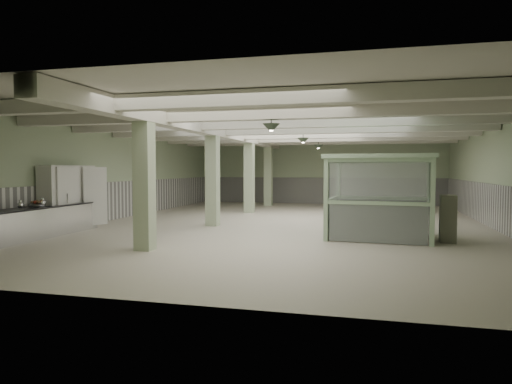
% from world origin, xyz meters
% --- Properties ---
extents(floor, '(20.00, 20.00, 0.00)m').
position_xyz_m(floor, '(0.00, 0.00, 0.00)').
color(floor, beige).
rests_on(floor, ground).
extents(ceiling, '(14.00, 20.00, 0.02)m').
position_xyz_m(ceiling, '(0.00, 0.00, 3.60)').
color(ceiling, beige).
rests_on(ceiling, wall_back).
extents(wall_back, '(14.00, 0.02, 3.60)m').
position_xyz_m(wall_back, '(0.00, 10.00, 1.80)').
color(wall_back, '#A2B28E').
rests_on(wall_back, floor).
extents(wall_front, '(14.00, 0.02, 3.60)m').
position_xyz_m(wall_front, '(0.00, -10.00, 1.80)').
color(wall_front, '#A2B28E').
rests_on(wall_front, floor).
extents(wall_left, '(0.02, 20.00, 3.60)m').
position_xyz_m(wall_left, '(-7.00, 0.00, 1.80)').
color(wall_left, '#A2B28E').
rests_on(wall_left, floor).
extents(wall_right, '(0.02, 20.00, 3.60)m').
position_xyz_m(wall_right, '(7.00, 0.00, 1.80)').
color(wall_right, '#A2B28E').
rests_on(wall_right, floor).
extents(wainscot_left, '(0.05, 19.90, 1.50)m').
position_xyz_m(wainscot_left, '(-6.97, 0.00, 0.75)').
color(wainscot_left, silver).
rests_on(wainscot_left, floor).
extents(wainscot_right, '(0.05, 19.90, 1.50)m').
position_xyz_m(wainscot_right, '(6.97, 0.00, 0.75)').
color(wainscot_right, silver).
rests_on(wainscot_right, floor).
extents(wainscot_back, '(13.90, 0.05, 1.50)m').
position_xyz_m(wainscot_back, '(0.00, 9.97, 0.75)').
color(wainscot_back, silver).
rests_on(wainscot_back, floor).
extents(girder, '(0.45, 19.90, 0.40)m').
position_xyz_m(girder, '(-2.50, 0.00, 3.38)').
color(girder, beige).
rests_on(girder, ceiling).
extents(beam_a, '(13.90, 0.35, 0.32)m').
position_xyz_m(beam_a, '(0.00, -7.50, 3.42)').
color(beam_a, beige).
rests_on(beam_a, ceiling).
extents(beam_b, '(13.90, 0.35, 0.32)m').
position_xyz_m(beam_b, '(0.00, -5.00, 3.42)').
color(beam_b, beige).
rests_on(beam_b, ceiling).
extents(beam_c, '(13.90, 0.35, 0.32)m').
position_xyz_m(beam_c, '(0.00, -2.50, 3.42)').
color(beam_c, beige).
rests_on(beam_c, ceiling).
extents(beam_d, '(13.90, 0.35, 0.32)m').
position_xyz_m(beam_d, '(0.00, 0.00, 3.42)').
color(beam_d, beige).
rests_on(beam_d, ceiling).
extents(beam_e, '(13.90, 0.35, 0.32)m').
position_xyz_m(beam_e, '(0.00, 2.50, 3.42)').
color(beam_e, beige).
rests_on(beam_e, ceiling).
extents(beam_f, '(13.90, 0.35, 0.32)m').
position_xyz_m(beam_f, '(0.00, 5.00, 3.42)').
color(beam_f, beige).
rests_on(beam_f, ceiling).
extents(beam_g, '(13.90, 0.35, 0.32)m').
position_xyz_m(beam_g, '(0.00, 7.50, 3.42)').
color(beam_g, beige).
rests_on(beam_g, ceiling).
extents(column_a, '(0.42, 0.42, 3.60)m').
position_xyz_m(column_a, '(-2.50, -6.00, 1.80)').
color(column_a, '#ACBE99').
rests_on(column_a, floor).
extents(column_b, '(0.42, 0.42, 3.60)m').
position_xyz_m(column_b, '(-2.50, -1.00, 1.80)').
color(column_b, '#ACBE99').
rests_on(column_b, floor).
extents(column_c, '(0.42, 0.42, 3.60)m').
position_xyz_m(column_c, '(-2.50, 4.00, 1.80)').
color(column_c, '#ACBE99').
rests_on(column_c, floor).
extents(column_d, '(0.42, 0.42, 3.60)m').
position_xyz_m(column_d, '(-2.50, 8.00, 1.80)').
color(column_d, '#ACBE99').
rests_on(column_d, floor).
extents(pendant_front, '(0.44, 0.44, 0.22)m').
position_xyz_m(pendant_front, '(0.50, -5.00, 3.05)').
color(pendant_front, '#323F2F').
rests_on(pendant_front, ceiling).
extents(pendant_mid, '(0.44, 0.44, 0.22)m').
position_xyz_m(pendant_mid, '(0.50, 0.50, 3.05)').
color(pendant_mid, '#323F2F').
rests_on(pendant_mid, ceiling).
extents(pendant_back, '(0.44, 0.44, 0.22)m').
position_xyz_m(pendant_back, '(0.50, 5.50, 3.05)').
color(pendant_back, '#323F2F').
rests_on(pendant_back, ceiling).
extents(prep_counter, '(0.87, 5.01, 0.91)m').
position_xyz_m(prep_counter, '(-6.54, -5.03, 0.46)').
color(prep_counter, silver).
rests_on(prep_counter, floor).
extents(pitcher_near, '(0.21, 0.23, 0.26)m').
position_xyz_m(pitcher_near, '(-6.43, -4.84, 1.03)').
color(pitcher_near, silver).
rests_on(pitcher_near, prep_counter).
extents(pitcher_far, '(0.22, 0.24, 0.24)m').
position_xyz_m(pitcher_far, '(-6.62, -5.50, 1.02)').
color(pitcher_far, silver).
rests_on(pitcher_far, prep_counter).
extents(veg_colander, '(0.46, 0.46, 0.21)m').
position_xyz_m(veg_colander, '(-6.57, -4.91, 1.00)').
color(veg_colander, '#3B3C40').
rests_on(veg_colander, prep_counter).
extents(walkin_cooler, '(0.94, 2.25, 2.07)m').
position_xyz_m(walkin_cooler, '(-6.62, -3.37, 1.03)').
color(walkin_cooler, silver).
rests_on(walkin_cooler, floor).
extents(guard_booth, '(3.20, 2.78, 2.43)m').
position_xyz_m(guard_booth, '(3.21, -2.44, 1.67)').
color(guard_booth, '#A5C79F').
rests_on(guard_booth, floor).
extents(filing_cabinet, '(0.47, 0.63, 1.30)m').
position_xyz_m(filing_cabinet, '(5.02, -2.82, 0.65)').
color(filing_cabinet, '#626554').
rests_on(filing_cabinet, floor).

